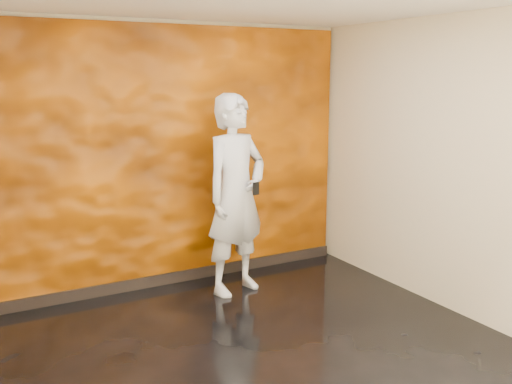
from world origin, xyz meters
name	(u,v)px	position (x,y,z in m)	size (l,w,h in m)	color
room	(270,186)	(0.00, 0.00, 1.40)	(4.02, 4.02, 2.81)	black
feature_wall	(178,157)	(0.00, 1.96, 1.38)	(3.90, 0.06, 2.75)	#C95E00
baseboard	(182,276)	(0.00, 1.92, 0.06)	(3.90, 0.04, 0.12)	black
man	(236,195)	(0.41, 1.39, 1.03)	(0.75, 0.49, 2.07)	#9295A1
phone	(256,189)	(0.48, 1.09, 1.15)	(0.07, 0.01, 0.13)	black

